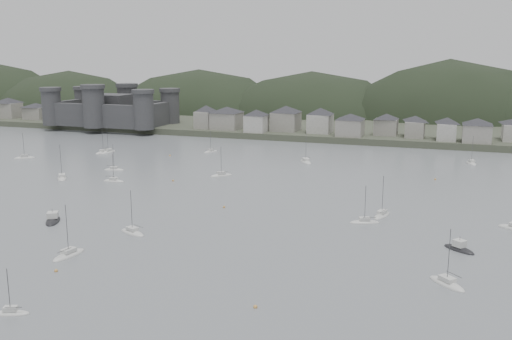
% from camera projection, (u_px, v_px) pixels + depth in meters
% --- Properties ---
extents(ground, '(900.00, 900.00, 0.00)m').
position_uv_depth(ground, '(118.00, 281.00, 102.73)').
color(ground, slate).
rests_on(ground, ground).
extents(far_shore_land, '(900.00, 250.00, 3.00)m').
position_uv_depth(far_shore_land, '(367.00, 114.00, 374.81)').
color(far_shore_land, '#383D2D').
rests_on(far_shore_land, ground).
extents(forested_ridge, '(851.55, 103.94, 102.57)m').
position_uv_depth(forested_ridge, '(367.00, 138.00, 352.17)').
color(forested_ridge, black).
rests_on(forested_ridge, ground).
extents(castle, '(66.00, 43.00, 20.00)m').
position_uv_depth(castle, '(111.00, 109.00, 305.77)').
color(castle, '#38383B').
rests_on(castle, far_shore_land).
extents(waterfront_town, '(451.48, 28.46, 12.92)m').
position_uv_depth(waterfront_town, '(443.00, 126.00, 253.73)').
color(waterfront_town, gray).
rests_on(waterfront_town, far_shore_land).
extents(sailboat_lead, '(7.75, 8.87, 12.27)m').
position_uv_depth(sailboat_lead, '(62.00, 178.00, 186.59)').
color(sailboat_lead, silver).
rests_on(sailboat_lead, ground).
extents(moored_fleet, '(251.55, 168.17, 13.30)m').
position_uv_depth(moored_fleet, '(213.00, 194.00, 165.30)').
color(moored_fleet, silver).
rests_on(moored_fleet, ground).
extents(motor_launch_near, '(7.49, 6.72, 3.79)m').
position_uv_depth(motor_launch_near, '(459.00, 249.00, 118.68)').
color(motor_launch_near, black).
rests_on(motor_launch_near, ground).
extents(motor_launch_far, '(7.18, 9.29, 4.10)m').
position_uv_depth(motor_launch_far, '(53.00, 220.00, 139.02)').
color(motor_launch_far, black).
rests_on(motor_launch_far, ground).
extents(mooring_buoys, '(166.11, 120.62, 0.70)m').
position_uv_depth(mooring_buoys, '(230.00, 205.00, 154.07)').
color(mooring_buoys, gold).
rests_on(mooring_buoys, ground).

